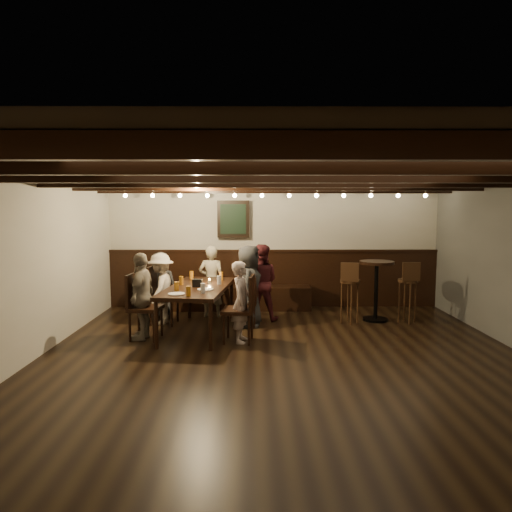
{
  "coord_description": "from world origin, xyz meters",
  "views": [
    {
      "loc": [
        -0.4,
        -5.53,
        1.96
      ],
      "look_at": [
        -0.37,
        1.3,
        1.24
      ],
      "focal_mm": 32.0,
      "sensor_mm": 36.0,
      "label": 1
    }
  ],
  "objects_px": {
    "chair_right_far": "(239,322)",
    "bar_stool_left": "(350,301)",
    "person_bench_centre": "(212,281)",
    "chair_left_near": "(163,306)",
    "dining_table": "(198,290)",
    "person_left_far": "(142,296)",
    "person_left_near": "(161,289)",
    "high_top_table": "(376,282)",
    "person_bench_left": "(161,285)",
    "bar_stool_right": "(407,300)",
    "chair_right_near": "(247,311)",
    "chair_left_far": "(145,319)",
    "person_right_far": "(241,302)",
    "person_right_near": "(249,286)",
    "person_bench_right": "(260,282)"
  },
  "relations": [
    {
      "from": "chair_left_far",
      "to": "bar_stool_right",
      "type": "relative_size",
      "value": 0.93
    },
    {
      "from": "chair_left_far",
      "to": "chair_right_far",
      "type": "distance_m",
      "value": 1.44
    },
    {
      "from": "dining_table",
      "to": "chair_right_near",
      "type": "bearing_deg",
      "value": 32.08
    },
    {
      "from": "person_bench_left",
      "to": "chair_left_far",
      "type": "bearing_deg",
      "value": 97.56
    },
    {
      "from": "chair_left_far",
      "to": "chair_right_near",
      "type": "distance_m",
      "value": 1.7
    },
    {
      "from": "dining_table",
      "to": "person_bench_right",
      "type": "bearing_deg",
      "value": 45.0
    },
    {
      "from": "person_bench_centre",
      "to": "chair_left_far",
      "type": "bearing_deg",
      "value": 64.33
    },
    {
      "from": "dining_table",
      "to": "chair_right_near",
      "type": "xyz_separation_m",
      "value": [
        0.76,
        0.37,
        -0.42
      ]
    },
    {
      "from": "person_bench_centre",
      "to": "chair_left_near",
      "type": "bearing_deg",
      "value": 39.77
    },
    {
      "from": "chair_left_near",
      "to": "dining_table",
      "type": "bearing_deg",
      "value": 58.02
    },
    {
      "from": "chair_left_near",
      "to": "person_left_far",
      "type": "relative_size",
      "value": 0.75
    },
    {
      "from": "dining_table",
      "to": "person_left_near",
      "type": "bearing_deg",
      "value": 149.04
    },
    {
      "from": "person_bench_right",
      "to": "person_right_far",
      "type": "xyz_separation_m",
      "value": [
        -0.3,
        -1.33,
        -0.07
      ]
    },
    {
      "from": "person_bench_left",
      "to": "person_bench_centre",
      "type": "xyz_separation_m",
      "value": [
        0.91,
        0.05,
        0.05
      ]
    },
    {
      "from": "chair_right_near",
      "to": "person_left_far",
      "type": "height_order",
      "value": "person_left_far"
    },
    {
      "from": "dining_table",
      "to": "bar_stool_left",
      "type": "relative_size",
      "value": 1.93
    },
    {
      "from": "chair_left_near",
      "to": "chair_right_far",
      "type": "distance_m",
      "value": 1.7
    },
    {
      "from": "chair_left_near",
      "to": "person_left_far",
      "type": "height_order",
      "value": "person_left_far"
    },
    {
      "from": "person_left_far",
      "to": "bar_stool_right",
      "type": "relative_size",
      "value": 1.23
    },
    {
      "from": "chair_right_far",
      "to": "person_bench_left",
      "type": "bearing_deg",
      "value": 50.21
    },
    {
      "from": "bar_stool_right",
      "to": "chair_right_near",
      "type": "bearing_deg",
      "value": -174.69
    },
    {
      "from": "person_left_near",
      "to": "high_top_table",
      "type": "height_order",
      "value": "person_left_near"
    },
    {
      "from": "bar_stool_left",
      "to": "chair_right_far",
      "type": "bearing_deg",
      "value": -134.28
    },
    {
      "from": "dining_table",
      "to": "chair_right_far",
      "type": "distance_m",
      "value": 0.93
    },
    {
      "from": "chair_left_far",
      "to": "chair_left_near",
      "type": "bearing_deg",
      "value": 180.0
    },
    {
      "from": "person_left_near",
      "to": "high_top_table",
      "type": "bearing_deg",
      "value": 99.5
    },
    {
      "from": "chair_right_near",
      "to": "person_left_near",
      "type": "relative_size",
      "value": 0.7
    },
    {
      "from": "dining_table",
      "to": "person_bench_left",
      "type": "bearing_deg",
      "value": 135.0
    },
    {
      "from": "chair_right_far",
      "to": "person_right_far",
      "type": "distance_m",
      "value": 0.3
    },
    {
      "from": "chair_left_far",
      "to": "person_bench_left",
      "type": "xyz_separation_m",
      "value": [
        -0.03,
        1.36,
        0.29
      ]
    },
    {
      "from": "high_top_table",
      "to": "dining_table",
      "type": "bearing_deg",
      "value": -166.26
    },
    {
      "from": "chair_right_far",
      "to": "person_right_near",
      "type": "distance_m",
      "value": 0.98
    },
    {
      "from": "chair_right_near",
      "to": "person_right_far",
      "type": "height_order",
      "value": "person_right_far"
    },
    {
      "from": "chair_right_far",
      "to": "chair_right_near",
      "type": "bearing_deg",
      "value": 0.18
    },
    {
      "from": "person_bench_left",
      "to": "person_right_near",
      "type": "xyz_separation_m",
      "value": [
        1.59,
        -0.63,
        0.08
      ]
    },
    {
      "from": "person_bench_left",
      "to": "bar_stool_right",
      "type": "relative_size",
      "value": 1.12
    },
    {
      "from": "person_left_far",
      "to": "person_right_near",
      "type": "xyz_separation_m",
      "value": [
        1.59,
        0.73,
        0.02
      ]
    },
    {
      "from": "dining_table",
      "to": "person_left_far",
      "type": "bearing_deg",
      "value": -149.04
    },
    {
      "from": "person_left_far",
      "to": "person_left_near",
      "type": "bearing_deg",
      "value": 180.0
    },
    {
      "from": "person_left_far",
      "to": "bar_stool_right",
      "type": "xyz_separation_m",
      "value": [
        4.31,
        0.95,
        -0.26
      ]
    },
    {
      "from": "person_bench_centre",
      "to": "chair_right_near",
      "type": "bearing_deg",
      "value": 140.11
    },
    {
      "from": "chair_right_near",
      "to": "bar_stool_left",
      "type": "height_order",
      "value": "bar_stool_left"
    },
    {
      "from": "chair_right_far",
      "to": "bar_stool_left",
      "type": "xyz_separation_m",
      "value": [
        1.84,
        1.06,
        0.09
      ]
    },
    {
      "from": "chair_right_far",
      "to": "person_bench_centre",
      "type": "bearing_deg",
      "value": 25.66
    },
    {
      "from": "chair_left_far",
      "to": "person_right_near",
      "type": "xyz_separation_m",
      "value": [
        1.56,
        0.73,
        0.37
      ]
    },
    {
      "from": "person_bench_right",
      "to": "bar_stool_right",
      "type": "distance_m",
      "value": 2.54
    },
    {
      "from": "chair_left_near",
      "to": "chair_left_far",
      "type": "height_order",
      "value": "chair_left_far"
    },
    {
      "from": "dining_table",
      "to": "bar_stool_right",
      "type": "bearing_deg",
      "value": 15.69
    },
    {
      "from": "person_left_near",
      "to": "bar_stool_right",
      "type": "relative_size",
      "value": 1.14
    },
    {
      "from": "chair_right_near",
      "to": "person_bench_right",
      "type": "height_order",
      "value": "person_bench_right"
    }
  ]
}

